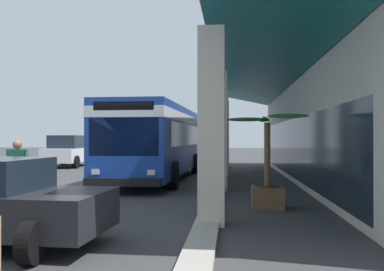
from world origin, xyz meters
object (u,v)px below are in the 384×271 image
(transit_bus, at_px, (159,137))
(pedestrian, at_px, (17,169))
(potted_palm, at_px, (267,184))
(parked_suv_white, at_px, (70,150))

(transit_bus, bearing_deg, pedestrian, -16.44)
(pedestrian, relative_size, potted_palm, 0.71)
(parked_suv_white, bearing_deg, potted_palm, 36.83)
(transit_bus, relative_size, potted_palm, 4.56)
(parked_suv_white, height_order, potted_palm, potted_palm)
(pedestrian, bearing_deg, potted_palm, 94.69)
(transit_bus, bearing_deg, parked_suv_white, -136.80)
(transit_bus, relative_size, pedestrian, 6.40)
(pedestrian, xyz_separation_m, potted_palm, (-0.53, 6.46, -0.36))
(parked_suv_white, distance_m, potted_palm, 18.59)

